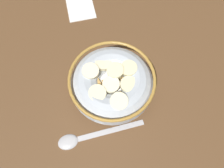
% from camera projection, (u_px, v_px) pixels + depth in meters
% --- Properties ---
extents(ground_plane, '(1.16, 1.16, 0.02)m').
position_uv_depth(ground_plane, '(112.00, 91.00, 0.43)').
color(ground_plane, brown).
extents(cereal_bowl, '(0.16, 0.16, 0.06)m').
position_uv_depth(cereal_bowl, '(112.00, 84.00, 0.39)').
color(cereal_bowl, '#B2BCC6').
rests_on(cereal_bowl, ground_plane).
extents(spoon, '(0.07, 0.16, 0.01)m').
position_uv_depth(spoon, '(83.00, 138.00, 0.38)').
color(spoon, '#B7B7BC').
rests_on(spoon, ground_plane).
extents(folded_napkin, '(0.12, 0.10, 0.00)m').
position_uv_depth(folded_napkin, '(80.00, 3.00, 0.51)').
color(folded_napkin, white).
rests_on(folded_napkin, ground_plane).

